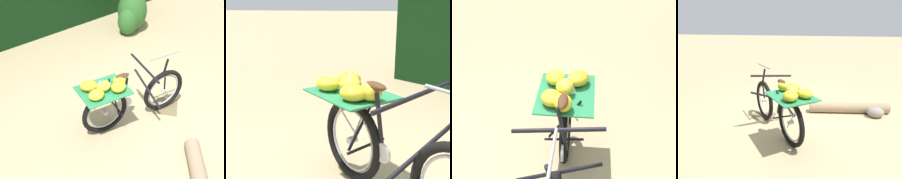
{
  "view_description": "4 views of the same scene",
  "coord_description": "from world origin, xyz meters",
  "views": [
    {
      "loc": [
        -3.67,
        -0.18,
        3.5
      ],
      "look_at": [
        -0.22,
        0.51,
        0.77
      ],
      "focal_mm": 51.85,
      "sensor_mm": 36.0,
      "label": 1
    },
    {
      "loc": [
        -0.11,
        -1.99,
        1.57
      ],
      "look_at": [
        -0.37,
        0.55,
        0.83
      ],
      "focal_mm": 52.83,
      "sensor_mm": 36.0,
      "label": 2
    },
    {
      "loc": [
        1.44,
        -1.05,
        2.48
      ],
      "look_at": [
        -0.15,
        0.49,
        0.94
      ],
      "focal_mm": 49.51,
      "sensor_mm": 36.0,
      "label": 3
    },
    {
      "loc": [
        -0.83,
        3.24,
        1.72
      ],
      "look_at": [
        -0.24,
        0.58,
        0.86
      ],
      "focal_mm": 32.95,
      "sensor_mm": 36.0,
      "label": 4
    }
  ],
  "objects": [
    {
      "name": "bicycle",
      "position": [
        -0.02,
        0.33,
        0.52
      ],
      "size": [
        1.39,
        1.55,
        1.03
      ],
      "rotation": [
        0.0,
        0.0,
        -0.86
      ],
      "color": "black",
      "rests_on": "ground_plane"
    }
  ]
}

